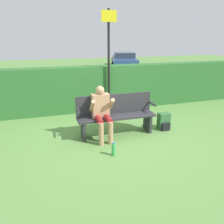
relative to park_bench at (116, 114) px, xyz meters
name	(u,v)px	position (x,y,z in m)	size (l,w,h in m)	color
ground_plane	(117,135)	(0.00, -0.07, -0.50)	(40.00, 40.00, 0.00)	#5B8942
hedge_back	(96,88)	(0.00, 2.01, 0.19)	(12.00, 0.51, 1.39)	#2D662D
park_bench	(116,114)	(0.00, 0.00, 0.00)	(1.86, 0.41, 0.96)	#2D2D33
person_seated	(102,111)	(-0.38, -0.14, 0.17)	(0.52, 0.61, 1.21)	tan
backpack	(164,122)	(1.26, -0.09, -0.30)	(0.29, 0.26, 0.42)	#336638
water_bottle	(113,149)	(-0.37, -0.98, -0.37)	(0.08, 0.08, 0.28)	green
signpost	(109,56)	(0.32, 1.66, 1.22)	(0.44, 0.09, 2.98)	black
parked_car	(124,60)	(4.48, 11.67, 0.05)	(2.94, 4.90, 1.14)	#2D4784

